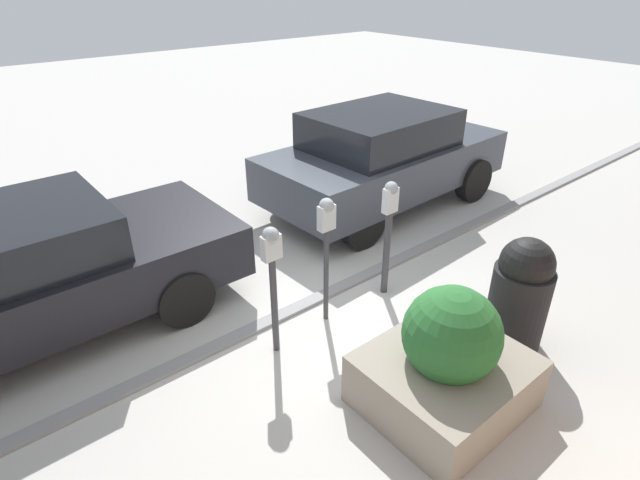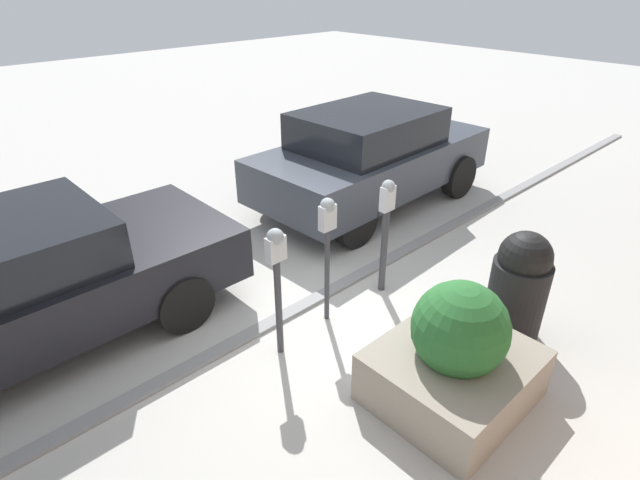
# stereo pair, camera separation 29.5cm
# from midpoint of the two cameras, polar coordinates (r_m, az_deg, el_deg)

# --- Properties ---
(ground_plane) EXTENTS (40.00, 40.00, 0.00)m
(ground_plane) POSITION_cam_midpoint_polar(r_m,az_deg,el_deg) (5.73, 0.93, -7.56)
(ground_plane) COLOR beige
(curb_strip) EXTENTS (19.00, 0.16, 0.04)m
(curb_strip) POSITION_cam_midpoint_polar(r_m,az_deg,el_deg) (5.77, 0.42, -7.04)
(curb_strip) COLOR gray
(curb_strip) RESTS_ON ground_plane
(parking_meter_nearest) EXTENTS (0.18, 0.16, 1.38)m
(parking_meter_nearest) POSITION_cam_midpoint_polar(r_m,az_deg,el_deg) (4.58, -3.65, -3.08)
(parking_meter_nearest) COLOR #38383D
(parking_meter_nearest) RESTS_ON ground_plane
(parking_meter_second) EXTENTS (0.18, 0.15, 1.44)m
(parking_meter_second) POSITION_cam_midpoint_polar(r_m,az_deg,el_deg) (4.98, 2.43, 0.82)
(parking_meter_second) COLOR #38383D
(parking_meter_second) RESTS_ON ground_plane
(parking_meter_middle) EXTENTS (0.17, 0.15, 1.40)m
(parking_meter_middle) POSITION_cam_midpoint_polar(r_m,az_deg,el_deg) (5.58, 9.36, 1.90)
(parking_meter_middle) COLOR #38383D
(parking_meter_middle) RESTS_ON ground_plane
(planter_box) EXTENTS (1.32, 1.17, 1.17)m
(planter_box) POSITION_cam_midpoint_polar(r_m,az_deg,el_deg) (4.49, 16.21, -13.34)
(planter_box) COLOR gray
(planter_box) RESTS_ON ground_plane
(parked_car_front) EXTENTS (4.50, 1.83, 1.37)m
(parked_car_front) POSITION_cam_midpoint_polar(r_m,az_deg,el_deg) (5.65, -31.16, -3.92)
(parked_car_front) COLOR black
(parked_car_front) RESTS_ON ground_plane
(parked_car_middle) EXTENTS (4.07, 1.94, 1.53)m
(parked_car_middle) POSITION_cam_midpoint_polar(r_m,az_deg,el_deg) (7.93, 8.36, 9.38)
(parked_car_middle) COLOR #383D47
(parked_car_middle) RESTS_ON ground_plane
(trash_bin) EXTENTS (0.57, 0.57, 1.19)m
(trash_bin) POSITION_cam_midpoint_polar(r_m,az_deg,el_deg) (5.32, 23.39, -5.67)
(trash_bin) COLOR black
(trash_bin) RESTS_ON ground_plane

